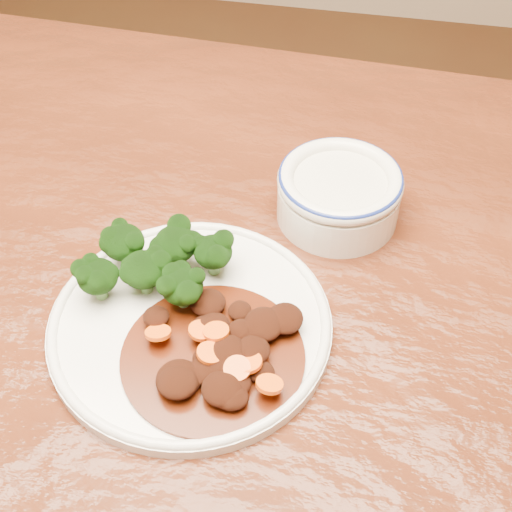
# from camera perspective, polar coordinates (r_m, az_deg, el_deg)

# --- Properties ---
(dining_table) EXTENTS (1.54, 0.97, 0.75)m
(dining_table) POSITION_cam_1_polar(r_m,az_deg,el_deg) (0.79, -7.15, -5.32)
(dining_table) COLOR #52210E
(dining_table) RESTS_ON ground
(dinner_plate) EXTENTS (0.27, 0.27, 0.02)m
(dinner_plate) POSITION_cam_1_polar(r_m,az_deg,el_deg) (0.68, -5.29, -5.44)
(dinner_plate) COLOR silver
(dinner_plate) RESTS_ON dining_table
(broccoli_florets) EXTENTS (0.14, 0.10, 0.05)m
(broccoli_florets) POSITION_cam_1_polar(r_m,az_deg,el_deg) (0.69, -8.09, -0.41)
(broccoli_florets) COLOR #5B8F4A
(broccoli_florets) RESTS_ON dinner_plate
(mince_stew) EXTENTS (0.17, 0.17, 0.03)m
(mince_stew) POSITION_cam_1_polar(r_m,az_deg,el_deg) (0.64, -2.80, -7.80)
(mince_stew) COLOR #451707
(mince_stew) RESTS_ON dinner_plate
(dip_bowl) EXTENTS (0.13, 0.13, 0.06)m
(dip_bowl) POSITION_cam_1_polar(r_m,az_deg,el_deg) (0.77, 6.66, 5.06)
(dip_bowl) COLOR silver
(dip_bowl) RESTS_ON dining_table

